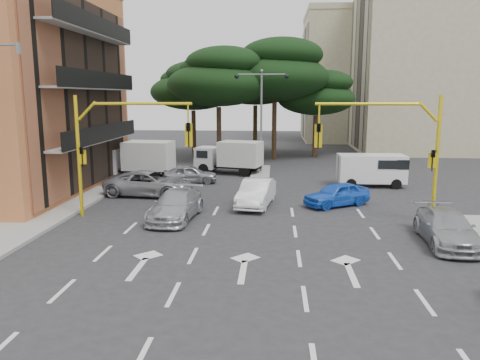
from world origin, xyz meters
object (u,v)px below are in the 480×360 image
object	(u,v)px
box_truck_a	(136,160)
box_truck_b	(229,157)
car_silver_cross_b	(190,174)
van_white	(371,170)
car_white_hatch	(256,193)
car_silver_parked	(447,228)
signal_mast_right	(398,141)
car_silver_cross_a	(150,184)
car_blue_compact	(337,194)
signal_mast_left	(113,139)
street_lamp_center	(261,103)
car_silver_wagon	(176,205)

from	to	relation	value
box_truck_a	box_truck_b	size ratio (longest dim) A/B	1.08
car_silver_cross_b	box_truck_a	bearing A→B (deg)	64.18
van_white	car_white_hatch	bearing A→B (deg)	-51.22
car_silver_parked	car_white_hatch	bearing A→B (deg)	146.06
signal_mast_right	van_white	xyz separation A→B (m)	(0.67, 9.01, -2.80)
car_silver_parked	car_silver_cross_a	bearing A→B (deg)	153.61
car_blue_compact	car_white_hatch	bearing A→B (deg)	-117.21
signal_mast_left	street_lamp_center	bearing A→B (deg)	64.09
street_lamp_center	car_silver_cross_a	xyz separation A→B (m)	(-6.46, -9.00, -4.69)
car_white_hatch	car_blue_compact	bearing A→B (deg)	13.26
car_blue_compact	car_silver_parked	world-z (taller)	car_silver_parked
car_blue_compact	van_white	distance (m)	6.59
signal_mast_right	box_truck_b	bearing A→B (deg)	124.58
car_silver_wagon	signal_mast_left	bearing A→B (deg)	-179.40
signal_mast_right	signal_mast_left	distance (m)	13.61
car_white_hatch	box_truck_a	size ratio (longest dim) A/B	0.79
box_truck_a	car_blue_compact	bearing A→B (deg)	-114.59
car_silver_cross_b	van_white	distance (m)	12.23
signal_mast_right	car_silver_wagon	size ratio (longest dim) A/B	1.26
car_silver_wagon	car_silver_cross_b	world-z (taller)	car_silver_wagon
street_lamp_center	car_silver_wagon	world-z (taller)	street_lamp_center
car_silver_cross_b	box_truck_b	world-z (taller)	box_truck_b
car_silver_cross_b	car_blue_compact	bearing A→B (deg)	-130.20
car_white_hatch	car_blue_compact	xyz separation A→B (m)	(4.41, 0.35, -0.08)
car_white_hatch	box_truck_b	distance (m)	10.91
car_silver_cross_a	van_white	distance (m)	14.50
signal_mast_right	street_lamp_center	bearing A→B (deg)	115.91
signal_mast_left	car_silver_wagon	size ratio (longest dim) A/B	1.26
van_white	signal_mast_right	bearing A→B (deg)	-5.44
street_lamp_center	car_silver_wagon	distance (m)	15.48
signal_mast_left	car_silver_parked	world-z (taller)	signal_mast_left
signal_mast_left	car_silver_cross_a	distance (m)	5.92
signal_mast_left	van_white	world-z (taller)	signal_mast_left
van_white	signal_mast_left	bearing A→B (deg)	-58.94
car_silver_wagon	car_silver_cross_a	bearing A→B (deg)	122.53
car_silver_wagon	box_truck_a	bearing A→B (deg)	120.75
car_silver_cross_a	box_truck_b	xyz separation A→B (m)	(4.02, 8.40, 0.52)
car_blue_compact	box_truck_a	bearing A→B (deg)	-151.13
street_lamp_center	box_truck_b	world-z (taller)	street_lamp_center
signal_mast_left	car_silver_cross_b	bearing A→B (deg)	77.44
car_white_hatch	car_blue_compact	distance (m)	4.42
signal_mast_right	car_blue_compact	size ratio (longest dim) A/B	1.58
car_blue_compact	car_silver_cross_a	world-z (taller)	car_silver_cross_a
signal_mast_left	box_truck_a	xyz separation A→B (m)	(-2.20, 10.76, -2.52)
car_blue_compact	car_silver_wagon	xyz separation A→B (m)	(-8.22, -3.40, 0.04)
signal_mast_left	car_silver_parked	xyz separation A→B (m)	(14.89, -3.28, -3.21)
street_lamp_center	car_silver_parked	distance (m)	19.67
car_silver_wagon	van_white	world-z (taller)	van_white
car_silver_wagon	car_silver_parked	size ratio (longest dim) A/B	1.03
signal_mast_right	box_truck_b	size ratio (longest dim) A/B	1.17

